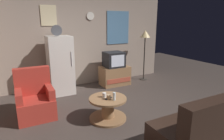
{
  "coord_description": "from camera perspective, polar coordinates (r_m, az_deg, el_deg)",
  "views": [
    {
      "loc": [
        -1.88,
        -2.92,
        1.84
      ],
      "look_at": [
        0.09,
        0.9,
        0.75
      ],
      "focal_mm": 30.45,
      "sensor_mm": 36.0,
      "label": 1
    }
  ],
  "objects": [
    {
      "name": "wine_glass",
      "position": [
        3.53,
        0.67,
        -7.9
      ],
      "size": [
        0.05,
        0.05,
        0.15
      ],
      "primitive_type": "cylinder",
      "color": "silver",
      "rests_on": "coffee_table"
    },
    {
      "name": "mug_ceramic_tan",
      "position": [
        3.58,
        -1.04,
        -8.12
      ],
      "size": [
        0.08,
        0.08,
        0.09
      ],
      "primitive_type": "cylinder",
      "color": "tan",
      "rests_on": "coffee_table"
    },
    {
      "name": "standing_lamp",
      "position": [
        6.11,
        9.91,
        9.52
      ],
      "size": [
        0.32,
        0.32,
        1.59
      ],
      "color": "#332D28",
      "rests_on": "ground_plane"
    },
    {
      "name": "fridge",
      "position": [
        5.09,
        -15.24,
        1.42
      ],
      "size": [
        0.6,
        0.62,
        1.77
      ],
      "color": "silver",
      "rests_on": "ground_plane"
    },
    {
      "name": "ground_plane",
      "position": [
        3.93,
        5.02,
        -13.75
      ],
      "size": [
        12.0,
        12.0,
        0.0
      ],
      "primitive_type": "plane",
      "color": "#3D332D"
    },
    {
      "name": "armchair",
      "position": [
        4.1,
        -22.07,
        -8.36
      ],
      "size": [
        0.68,
        0.68,
        0.96
      ],
      "color": "#A52D23",
      "rests_on": "ground_plane"
    },
    {
      "name": "remote_control",
      "position": [
        3.61,
        -1.05,
        -8.49
      ],
      "size": [
        0.16,
        0.09,
        0.02
      ],
      "primitive_type": "cube",
      "rotation": [
        0.0,
        0.0,
        0.31
      ],
      "color": "black",
      "rests_on": "coffee_table"
    },
    {
      "name": "crt_tv",
      "position": [
        5.55,
        0.53,
        3.2
      ],
      "size": [
        0.54,
        0.51,
        0.44
      ],
      "color": "black",
      "rests_on": "tv_stand"
    },
    {
      "name": "coffee_table",
      "position": [
        3.75,
        -1.27,
        -11.44
      ],
      "size": [
        0.72,
        0.72,
        0.44
      ],
      "color": "#8E6642",
      "rests_on": "ground_plane"
    },
    {
      "name": "couch",
      "position": [
        3.28,
        27.46,
        -15.27
      ],
      "size": [
        1.7,
        0.8,
        0.92
      ],
      "color": "black",
      "rests_on": "ground_plane"
    },
    {
      "name": "mug_ceramic_white",
      "position": [
        3.67,
        -2.33,
        -7.52
      ],
      "size": [
        0.08,
        0.08,
        0.09
      ],
      "primitive_type": "cylinder",
      "color": "silver",
      "rests_on": "coffee_table"
    },
    {
      "name": "tv_stand",
      "position": [
        5.69,
        0.84,
        -1.7
      ],
      "size": [
        0.84,
        0.53,
        0.56
      ],
      "color": "#8E6642",
      "rests_on": "ground_plane"
    },
    {
      "name": "wall_with_art",
      "position": [
        5.71,
        -7.98,
        9.51
      ],
      "size": [
        5.2,
        0.12,
        2.76
      ],
      "color": "gray",
      "rests_on": "ground_plane"
    }
  ]
}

